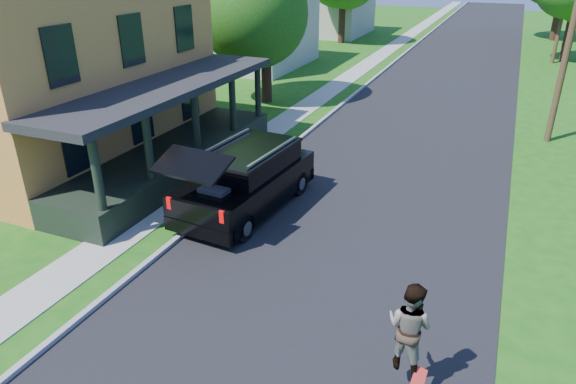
% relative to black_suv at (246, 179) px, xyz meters
% --- Properties ---
extents(ground, '(140.00, 140.00, 0.00)m').
position_rel_black_suv_xyz_m(ground, '(3.20, -4.47, -0.96)').
color(ground, '#155611').
rests_on(ground, ground).
extents(street, '(8.00, 120.00, 0.02)m').
position_rel_black_suv_xyz_m(street, '(3.20, 15.53, -0.96)').
color(street, black).
rests_on(street, ground).
extents(curb, '(0.15, 120.00, 0.12)m').
position_rel_black_suv_xyz_m(curb, '(-0.85, 15.53, -0.96)').
color(curb, gray).
rests_on(curb, ground).
extents(sidewalk, '(1.30, 120.00, 0.03)m').
position_rel_black_suv_xyz_m(sidewalk, '(-2.40, 15.53, -0.96)').
color(sidewalk, '#999A91').
rests_on(sidewalk, ground).
extents(front_walk, '(6.50, 1.20, 0.03)m').
position_rel_black_suv_xyz_m(front_walk, '(-6.30, 1.53, -0.96)').
color(front_walk, '#999A91').
rests_on(front_walk, ground).
extents(main_house, '(15.56, 15.56, 10.10)m').
position_rel_black_suv_xyz_m(main_house, '(-9.60, 1.53, 3.97)').
color(main_house, gold).
rests_on(main_house, ground).
extents(black_suv, '(2.46, 5.50, 2.50)m').
position_rel_black_suv_xyz_m(black_suv, '(0.00, 0.00, 0.00)').
color(black_suv, black).
rests_on(black_suv, ground).
extents(skateboarder, '(0.98, 0.87, 1.67)m').
position_rel_black_suv_xyz_m(skateboarder, '(5.70, -5.12, 0.39)').
color(skateboarder, black).
rests_on(skateboarder, ground).
extents(utility_pole_near, '(1.55, 0.35, 7.89)m').
position_rel_black_suv_xyz_m(utility_pole_near, '(8.44, 10.23, 3.13)').
color(utility_pole_near, '#3C2E1C').
rests_on(utility_pole_near, ground).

